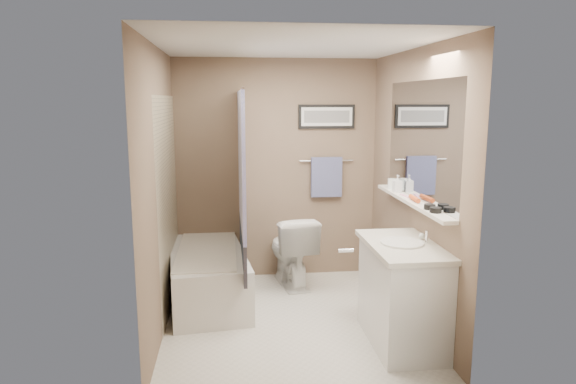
{
  "coord_description": "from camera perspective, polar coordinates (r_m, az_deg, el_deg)",
  "views": [
    {
      "loc": [
        -0.52,
        -4.32,
        1.96
      ],
      "look_at": [
        0.0,
        0.15,
        1.15
      ],
      "focal_mm": 32.0,
      "sensor_mm": 36.0,
      "label": 1
    }
  ],
  "objects": [
    {
      "name": "toilet",
      "position": [
        5.51,
        0.33,
        -6.44
      ],
      "size": [
        0.55,
        0.81,
        0.76
      ],
      "primitive_type": "imported",
      "rotation": [
        0.0,
        0.0,
        3.31
      ],
      "color": "white",
      "rests_on": "ground"
    },
    {
      "name": "faucet_knob",
      "position": [
        4.32,
        14.66,
        -4.74
      ],
      "size": [
        0.05,
        0.05,
        0.05
      ],
      "primitive_type": "sphere",
      "color": "silver",
      "rests_on": "countertop"
    },
    {
      "name": "sink_basin",
      "position": [
        4.17,
        12.57,
        -5.51
      ],
      "size": [
        0.34,
        0.34,
        0.01
      ],
      "primitive_type": "cylinder",
      "color": "silver",
      "rests_on": "countertop"
    },
    {
      "name": "curtain_rod",
      "position": [
        4.82,
        -5.31,
        11.23
      ],
      "size": [
        0.02,
        1.55,
        0.02
      ],
      "primitive_type": "cylinder",
      "rotation": [
        1.57,
        0.0,
        0.0
      ],
      "color": "silver",
      "rests_on": "wall_left"
    },
    {
      "name": "glass_jar",
      "position": [
        5.03,
        11.48,
        0.9
      ],
      "size": [
        0.08,
        0.08,
        0.1
      ],
      "primitive_type": "cylinder",
      "color": "white",
      "rests_on": "shelf"
    },
    {
      "name": "door_handle",
      "position": [
        3.35,
        6.44,
        -6.48
      ],
      "size": [
        0.1,
        0.02,
        0.02
      ],
      "primitive_type": "cylinder",
      "rotation": [
        0.0,
        1.57,
        0.0
      ],
      "color": "silver",
      "rests_on": "door"
    },
    {
      "name": "shelf",
      "position": [
        4.53,
        13.57,
        -1.02
      ],
      "size": [
        0.12,
        1.6,
        0.03
      ],
      "primitive_type": "cube",
      "color": "silver",
      "rests_on": "wall_right"
    },
    {
      "name": "art_frame",
      "position": [
        5.66,
        4.31,
        8.35
      ],
      "size": [
        0.62,
        0.02,
        0.26
      ],
      "primitive_type": "cube",
      "color": "black",
      "rests_on": "wall_back"
    },
    {
      "name": "soap_bottle",
      "position": [
        4.87,
        12.07,
        0.93
      ],
      "size": [
        0.08,
        0.08,
        0.16
      ],
      "primitive_type": "imported",
      "rotation": [
        0.0,
        0.0,
        0.07
      ],
      "color": "#999999",
      "rests_on": "shelf"
    },
    {
      "name": "ground",
      "position": [
        4.77,
        0.22,
        -14.05
      ],
      "size": [
        2.5,
        2.5,
        0.0
      ],
      "primitive_type": "plane",
      "color": "silver",
      "rests_on": "ground"
    },
    {
      "name": "wall_right",
      "position": [
        4.67,
        13.51,
        0.55
      ],
      "size": [
        0.04,
        2.5,
        2.4
      ],
      "primitive_type": "cube",
      "color": "brown",
      "rests_on": "ground"
    },
    {
      "name": "wall_left",
      "position": [
        4.42,
        -13.81,
        0.01
      ],
      "size": [
        0.04,
        2.5,
        2.4
      ],
      "primitive_type": "cube",
      "color": "brown",
      "rests_on": "ground"
    },
    {
      "name": "bathtub",
      "position": [
        5.2,
        -8.92,
        -9.12
      ],
      "size": [
        0.86,
        1.57,
        0.5
      ],
      "primitive_type": "cube",
      "rotation": [
        0.0,
        0.0,
        0.11
      ],
      "color": "silver",
      "rests_on": "ground"
    },
    {
      "name": "mirror",
      "position": [
        4.48,
        14.51,
        5.53
      ],
      "size": [
        0.02,
        1.6,
        1.0
      ],
      "primitive_type": "cube",
      "color": "silver",
      "rests_on": "wall_right"
    },
    {
      "name": "door",
      "position": [
        3.4,
        12.11,
        -6.45
      ],
      "size": [
        0.8,
        0.02,
        2.0
      ],
      "primitive_type": "cube",
      "color": "silver",
      "rests_on": "wall_front"
    },
    {
      "name": "towel",
      "position": [
        5.68,
        4.3,
        1.67
      ],
      "size": [
        0.34,
        0.05,
        0.44
      ],
      "primitive_type": "cube",
      "color": "#7C84B4",
      "rests_on": "towel_bar"
    },
    {
      "name": "countertop",
      "position": [
        4.18,
        12.69,
        -5.87
      ],
      "size": [
        0.54,
        0.96,
        0.04
      ],
      "primitive_type": "cube",
      "color": "beige",
      "rests_on": "vanity"
    },
    {
      "name": "tub_rim",
      "position": [
        5.12,
        -8.99,
        -6.48
      ],
      "size": [
        0.56,
        1.36,
        0.02
      ],
      "primitive_type": "cube",
      "color": "silver",
      "rests_on": "bathtub"
    },
    {
      "name": "tile_surround",
      "position": [
        4.95,
        -13.15,
        -1.26
      ],
      "size": [
        0.02,
        1.55,
        2.0
      ],
      "primitive_type": "cube",
      "color": "tan",
      "rests_on": "wall_left"
    },
    {
      "name": "pink_comb",
      "position": [
        4.68,
        12.89,
        -0.4
      ],
      "size": [
        0.05,
        0.16,
        0.01
      ],
      "primitive_type": "cube",
      "rotation": [
        0.0,
        0.0,
        0.13
      ],
      "color": "pink",
      "rests_on": "shelf"
    },
    {
      "name": "curtain_upper",
      "position": [
        4.85,
        -5.19,
        3.54
      ],
      "size": [
        0.03,
        1.45,
        1.28
      ],
      "primitive_type": "cube",
      "color": "silver",
      "rests_on": "curtain_rod"
    },
    {
      "name": "ceiling",
      "position": [
        4.37,
        0.24,
        15.72
      ],
      "size": [
        2.2,
        2.5,
        0.04
      ],
      "primitive_type": "cube",
      "color": "silver",
      "rests_on": "wall_back"
    },
    {
      "name": "candle_bowl_near",
      "position": [
        4.06,
        16.07,
        -1.93
      ],
      "size": [
        0.09,
        0.09,
        0.04
      ],
      "primitive_type": "cylinder",
      "color": "black",
      "rests_on": "shelf"
    },
    {
      "name": "vanity",
      "position": [
        4.32,
        12.59,
        -11.23
      ],
      "size": [
        0.51,
        0.9,
        0.8
      ],
      "primitive_type": "cube",
      "rotation": [
        0.0,
        0.0,
        -0.01
      ],
      "color": "silver",
      "rests_on": "ground"
    },
    {
      "name": "art_mat",
      "position": [
        5.64,
        4.34,
        8.35
      ],
      "size": [
        0.56,
        0.0,
        0.2
      ],
      "primitive_type": "cube",
      "color": "white",
      "rests_on": "art_frame"
    },
    {
      "name": "wall_front",
      "position": [
        3.22,
        2.85,
        -3.44
      ],
      "size": [
        2.2,
        0.04,
        2.4
      ],
      "primitive_type": "cube",
      "color": "brown",
      "rests_on": "ground"
    },
    {
      "name": "towel_bar",
      "position": [
        5.67,
        4.28,
        3.5
      ],
      "size": [
        0.6,
        0.02,
        0.02
      ],
      "primitive_type": "cylinder",
      "rotation": [
        0.0,
        1.57,
        0.0
      ],
      "color": "silver",
      "rests_on": "wall_back"
    },
    {
      "name": "wall_back",
      "position": [
        5.62,
        -1.28,
        2.44
      ],
      "size": [
        2.2,
        0.04,
        2.4
      ],
      "primitive_type": "cube",
      "color": "brown",
      "rests_on": "ground"
    },
    {
      "name": "candle_bowl_far",
      "position": [
        4.16,
        15.47,
        -1.6
      ],
      "size": [
        0.09,
        0.09,
        0.04
      ],
      "primitive_type": "cylinder",
      "color": "black",
      "rests_on": "shelf"
    },
    {
      "name": "curtain_lower",
      "position": [
        5.01,
        -5.04,
        -5.81
      ],
      "size": [
        0.03,
        1.45,
        0.36
      ],
      "primitive_type": "cube",
      "color": "#232E41",
      "rests_on": "curtain_rod"
    },
    {
      "name": "hair_brush_front",
      "position": [
        4.46,
        13.87,
        -0.72
      ],
      "size": [
        0.05,
        0.22,
        0.04
      ],
      "primitive_type": "cylinder",
      "rotation": [
        1.57,
        0.0,
        -0.06
      ],
      "color": "#C3491B",
      "rests_on": "shelf"
    },
    {
      "name": "art_image",
      "position": [
        5.64,
        4.35,
        8.35
      ],
      "size": [
        0.5,
        0.0,
        0.13
      ],
      "primitive_type": "cube",
      "color": "#595959",
      "rests_on": "art_mat"
    },
    {
      "name": "faucet_spout",
      "position": [
        4.23,
        15.16,
        -4.81
      ],
      "size": [
        0.02,
        0.02,
        0.1
      ],
      "primitive_type": "cylinder",
      "color": "silver",
      "rests_on": "countertop"
    }
  ]
}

